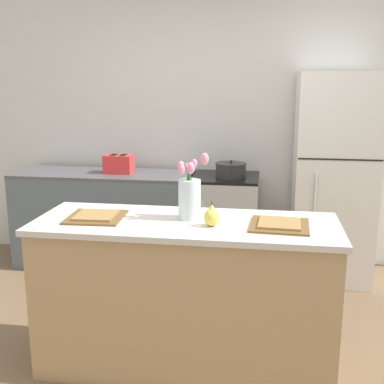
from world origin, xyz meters
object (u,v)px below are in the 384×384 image
at_px(plate_setting_left, 96,216).
at_px(plate_setting_right, 279,225).
at_px(pear_figurine, 212,216).
at_px(stove_range, 225,224).
at_px(cooking_pot, 231,170).
at_px(refrigerator, 333,178).
at_px(flower_vase, 190,195).
at_px(toaster, 119,164).

relative_size(plate_setting_left, plate_setting_right, 1.00).
distance_m(plate_setting_left, plate_setting_right, 1.09).
distance_m(pear_figurine, plate_setting_left, 0.72).
bearing_deg(stove_range, cooking_pot, -35.36).
distance_m(refrigerator, flower_vase, 1.86).
xyz_separation_m(stove_range, plate_setting_left, (-0.65, -1.62, 0.50)).
relative_size(stove_range, pear_figurine, 6.17).
bearing_deg(toaster, plate_setting_left, -77.50).
bearing_deg(flower_vase, plate_setting_right, -8.29).
height_order(pear_figurine, toaster, pear_figurine).
bearing_deg(refrigerator, stove_range, -179.96).
xyz_separation_m(flower_vase, toaster, (-0.92, 1.54, -0.10)).
bearing_deg(plate_setting_right, toaster, 131.86).
bearing_deg(pear_figurine, plate_setting_left, 175.38).
relative_size(toaster, cooking_pot, 1.00).
distance_m(pear_figurine, plate_setting_right, 0.39).
bearing_deg(plate_setting_left, pear_figurine, -4.62).
bearing_deg(pear_figurine, toaster, 122.52).
xyz_separation_m(toaster, cooking_pot, (1.05, -0.04, -0.02)).
bearing_deg(refrigerator, cooking_pot, -177.75).
relative_size(stove_range, refrigerator, 0.50).
height_order(refrigerator, flower_vase, refrigerator).
distance_m(stove_range, pear_figurine, 1.76).
bearing_deg(cooking_pot, plate_setting_left, -113.73).
xyz_separation_m(pear_figurine, plate_setting_right, (0.38, 0.06, -0.05)).
xyz_separation_m(pear_figurine, toaster, (-1.07, 1.68, -0.01)).
relative_size(refrigerator, flower_vase, 4.58).
distance_m(pear_figurine, cooking_pot, 1.64).
xyz_separation_m(plate_setting_right, toaster, (-1.45, 1.62, 0.04)).
relative_size(stove_range, plate_setting_right, 2.62).
distance_m(stove_range, plate_setting_left, 1.81).
relative_size(flower_vase, pear_figurine, 2.72).
distance_m(plate_setting_left, toaster, 1.66).
bearing_deg(refrigerator, plate_setting_right, -107.28).
distance_m(flower_vase, toaster, 1.80).
bearing_deg(plate_setting_left, stove_range, 68.20).
bearing_deg(flower_vase, cooking_pot, 84.97).
xyz_separation_m(stove_range, plate_setting_right, (0.45, -1.62, 0.50)).
height_order(stove_range, refrigerator, refrigerator).
xyz_separation_m(stove_range, toaster, (-1.01, 0.00, 0.54)).
height_order(refrigerator, toaster, refrigerator).
relative_size(pear_figurine, toaster, 0.52).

